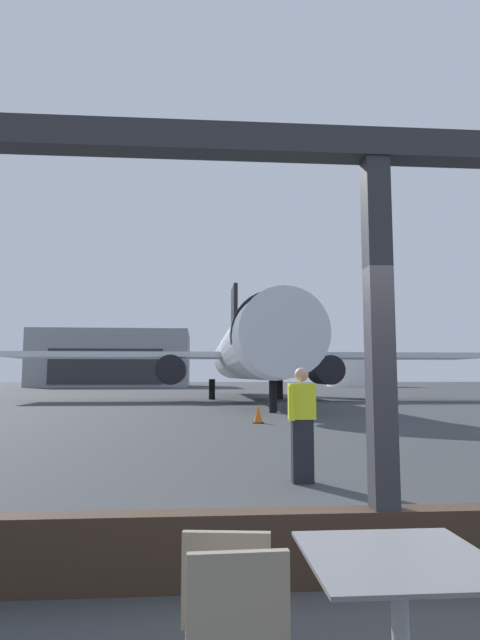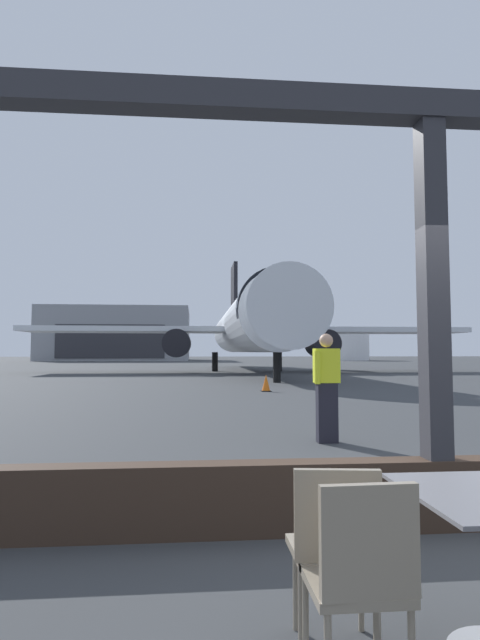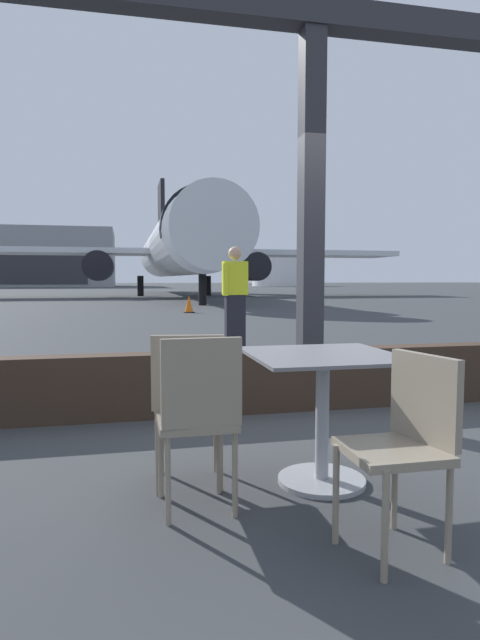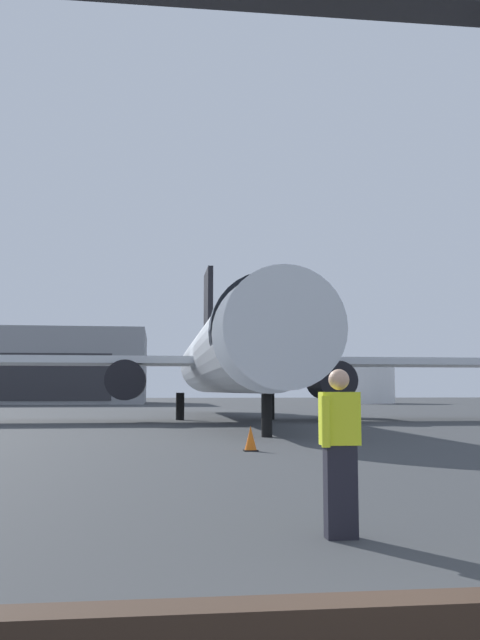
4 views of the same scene
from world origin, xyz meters
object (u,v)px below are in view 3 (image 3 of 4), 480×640
(fuel_storage_tank, at_px, (278,271))
(traffic_cone, at_px, (189,304))
(cafe_chair_window_right, at_px, (406,433))
(distant_hangar, at_px, (36,259))
(ground_crew_worker, at_px, (235,298))
(airplane, at_px, (176,248))
(cafe_chair_window_left, at_px, (188,396))
(dining_table, at_px, (322,404))
(cafe_chair_aisle_left, at_px, (199,409))

(fuel_storage_tank, bearing_deg, traffic_cone, -109.15)
(cafe_chair_window_right, distance_m, distant_hangar, 87.07)
(ground_crew_worker, bearing_deg, airplane, 86.48)
(airplane, bearing_deg, distant_hangar, 108.21)
(ground_crew_worker, bearing_deg, cafe_chair_window_left, -104.55)
(dining_table, height_order, cafe_chair_aisle_left, cafe_chair_aisle_left)
(cafe_chair_window_left, distance_m, distant_hangar, 86.04)
(cafe_chair_window_right, relative_size, ground_crew_worker, 0.51)
(airplane, relative_size, traffic_cone, 51.68)
(traffic_cone, bearing_deg, distant_hangar, 102.84)
(cafe_chair_window_left, bearing_deg, cafe_chair_aisle_left, -87.80)
(ground_crew_worker, distance_m, fuel_storage_tank, 78.77)
(cafe_chair_aisle_left, height_order, fuel_storage_tank, fuel_storage_tank)
(cafe_chair_window_right, distance_m, fuel_storage_tank, 85.09)
(traffic_cone, xyz_separation_m, fuel_storage_tank, (22.58, 65.03, 2.17))
(dining_table, bearing_deg, airplane, 85.96)
(cafe_chair_window_left, height_order, distant_hangar, distant_hangar)
(airplane, bearing_deg, ground_crew_worker, -93.52)
(traffic_cone, distance_m, fuel_storage_tank, 68.87)
(cafe_chair_window_left, height_order, ground_crew_worker, ground_crew_worker)
(cafe_chair_aisle_left, height_order, distant_hangar, distant_hangar)
(dining_table, height_order, airplane, airplane)
(cafe_chair_aisle_left, xyz_separation_m, distant_hangar, (-13.86, 85.18, 3.82))
(dining_table, relative_size, ground_crew_worker, 0.49)
(fuel_storage_tank, bearing_deg, airplane, -114.14)
(airplane, relative_size, ground_crew_worker, 18.57)
(cafe_chair_aisle_left, distance_m, fuel_storage_tank, 84.79)
(traffic_cone, xyz_separation_m, distant_hangar, (-15.74, 69.04, 4.08))
(ground_crew_worker, xyz_separation_m, distant_hangar, (-15.28, 79.32, 3.47))
(distant_hangar, distance_m, fuel_storage_tank, 38.58)
(dining_table, relative_size, distant_hangar, 0.04)
(dining_table, xyz_separation_m, cafe_chair_window_left, (-0.78, 0.09, 0.07))
(distant_hangar, bearing_deg, fuel_storage_tank, -5.97)
(dining_table, distance_m, cafe_chair_aisle_left, 0.82)
(cafe_chair_window_right, xyz_separation_m, ground_crew_worker, (0.57, 6.41, 0.37))
(airplane, bearing_deg, cafe_chair_aisle_left, -95.32)
(cafe_chair_aisle_left, distance_m, ground_crew_worker, 6.04)
(distant_hangar, bearing_deg, dining_table, -80.23)
(ground_crew_worker, relative_size, distant_hangar, 0.07)
(cafe_chair_aisle_left, height_order, ground_crew_worker, ground_crew_worker)
(dining_table, height_order, cafe_chair_window_right, cafe_chair_window_right)
(dining_table, distance_m, cafe_chair_window_left, 0.79)
(cafe_chair_window_right, relative_size, fuel_storage_tank, 0.10)
(cafe_chair_window_left, relative_size, cafe_chair_window_right, 1.03)
(cafe_chair_aisle_left, height_order, airplane, airplane)
(cafe_chair_window_left, bearing_deg, distant_hangar, 99.27)
(dining_table, height_order, fuel_storage_tank, fuel_storage_tank)
(cafe_chair_window_left, height_order, cafe_chair_aisle_left, cafe_chair_aisle_left)
(dining_table, xyz_separation_m, fuel_storage_tank, (23.69, 80.91, 1.99))
(dining_table, height_order, cafe_chair_window_left, cafe_chair_window_left)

